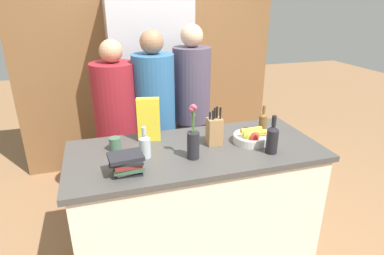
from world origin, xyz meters
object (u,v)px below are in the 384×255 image
(book_stack, at_px, (127,163))
(bottle_wine, at_px, (145,145))
(person_in_blue, at_px, (155,117))
(person_in_red_tee, at_px, (192,106))
(flower_vase, at_px, (193,140))
(fruit_bowl, at_px, (251,137))
(coffee_mug, at_px, (115,144))
(bottle_vinegar, at_px, (272,138))
(cereal_box, at_px, (149,119))
(knife_block, at_px, (214,131))
(refrigerator, at_px, (151,92))
(person_at_sink, at_px, (118,123))
(bottle_oil, at_px, (263,122))

(book_stack, xyz_separation_m, bottle_wine, (0.13, 0.19, 0.02))
(book_stack, xyz_separation_m, person_in_blue, (0.34, 0.92, -0.06))
(person_in_red_tee, bearing_deg, flower_vase, -106.12)
(fruit_bowl, distance_m, coffee_mug, 0.96)
(bottle_wine, relative_size, person_in_red_tee, 0.12)
(bottle_vinegar, xyz_separation_m, person_in_blue, (-0.62, 0.92, -0.10))
(cereal_box, height_order, bottle_wine, cereal_box)
(person_in_blue, bearing_deg, bottle_wine, -97.38)
(knife_block, xyz_separation_m, person_in_red_tee, (0.08, 0.81, -0.08))
(cereal_box, relative_size, bottle_vinegar, 1.20)
(book_stack, relative_size, person_in_red_tee, 0.13)
(fruit_bowl, bearing_deg, book_stack, -168.11)
(person_in_red_tee, bearing_deg, person_in_blue, -160.51)
(flower_vase, distance_m, bottle_vinegar, 0.53)
(refrigerator, distance_m, flower_vase, 1.56)
(fruit_bowl, bearing_deg, knife_block, 168.67)
(fruit_bowl, xyz_separation_m, person_at_sink, (-0.89, 0.78, -0.09))
(coffee_mug, height_order, book_stack, book_stack)
(cereal_box, bearing_deg, knife_block, -26.31)
(flower_vase, distance_m, person_in_blue, 0.85)
(knife_block, height_order, cereal_box, cereal_box)
(bottle_vinegar, distance_m, person_at_sink, 1.36)
(knife_block, bearing_deg, book_stack, -159.23)
(bottle_oil, height_order, person_in_blue, person_in_blue)
(person_at_sink, distance_m, person_in_blue, 0.33)
(fruit_bowl, bearing_deg, coffee_mug, 170.45)
(knife_block, bearing_deg, bottle_vinegar, -36.47)
(person_in_red_tee, bearing_deg, bottle_oil, -63.07)
(flower_vase, relative_size, bottle_wine, 1.75)
(refrigerator, relative_size, person_in_red_tee, 1.14)
(cereal_box, xyz_separation_m, bottle_oil, (0.87, -0.11, -0.07))
(bottle_wine, bearing_deg, fruit_bowl, 0.31)
(book_stack, relative_size, person_in_blue, 0.13)
(fruit_bowl, distance_m, person_in_red_tee, 0.88)
(knife_block, bearing_deg, bottle_wine, -173.58)
(refrigerator, bearing_deg, person_in_red_tee, -63.93)
(fruit_bowl, distance_m, flower_vase, 0.49)
(person_in_red_tee, bearing_deg, bottle_vinegar, -76.77)
(refrigerator, xyz_separation_m, cereal_box, (-0.22, -1.19, 0.13))
(bottle_wine, bearing_deg, bottle_oil, 9.49)
(bottle_vinegar, bearing_deg, cereal_box, 149.06)
(person_in_red_tee, bearing_deg, bottle_wine, -123.62)
(refrigerator, height_order, bottle_wine, refrigerator)
(fruit_bowl, relative_size, bottle_oil, 1.15)
(flower_vase, relative_size, book_stack, 1.73)
(coffee_mug, bearing_deg, person_in_blue, 56.17)
(cereal_box, xyz_separation_m, coffee_mug, (-0.26, -0.11, -0.11))
(book_stack, distance_m, person_at_sink, 0.97)
(bottle_wine, bearing_deg, person_in_red_tee, 56.26)
(cereal_box, distance_m, coffee_mug, 0.30)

